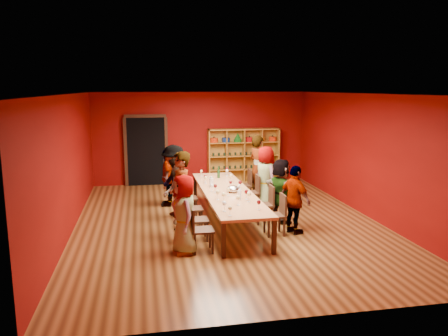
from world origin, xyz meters
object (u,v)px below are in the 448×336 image
(chair_person_right_1, at_px, (278,212))
(chair_person_left_0, at_px, (198,227))
(person_left_1, at_px, (181,197))
(person_right_3, at_px, (265,177))
(chair_person_right_2, at_px, (267,202))
(chair_person_left_3, at_px, (185,196))
(person_left_0, at_px, (184,214))
(chair_person_left_4, at_px, (182,187))
(person_right_4, at_px, (258,168))
(spittoon_bowl, at_px, (233,189))
(chair_person_right_3, at_px, (254,190))
(person_right_2, at_px, (281,191))
(person_right_1, at_px, (295,200))
(chair_person_left_1, at_px, (194,217))
(chair_person_right_4, at_px, (246,183))
(person_left_3, at_px, (175,181))
(wine_bottle, at_px, (219,174))
(chair_person_left_2, at_px, (190,206))
(tasting_table, at_px, (227,193))
(shelving_unit, at_px, (243,153))
(person_left_4, at_px, (168,177))
(person_left_2, at_px, (176,193))

(chair_person_right_1, bearing_deg, chair_person_left_0, -159.12)
(person_left_1, bearing_deg, person_right_3, 130.52)
(chair_person_right_2, bearing_deg, chair_person_left_3, 152.31)
(person_left_0, height_order, chair_person_right_1, person_left_0)
(chair_person_left_4, xyz_separation_m, person_right_4, (2.16, 0.13, 0.43))
(chair_person_left_4, bearing_deg, spittoon_bowl, -61.11)
(chair_person_right_2, bearing_deg, chair_person_right_3, 90.00)
(person_left_1, distance_m, person_right_2, 2.59)
(person_left_0, relative_size, chair_person_left_4, 1.72)
(person_right_1, distance_m, chair_person_right_3, 2.15)
(chair_person_left_3, height_order, chair_person_left_4, same)
(chair_person_left_1, xyz_separation_m, chair_person_right_2, (1.82, 0.88, 0.00))
(chair_person_left_1, height_order, person_right_1, person_right_1)
(person_left_1, xyz_separation_m, chair_person_left_3, (0.27, 1.83, -0.44))
(person_right_1, xyz_separation_m, chair_person_right_4, (-0.37, 2.95, -0.26))
(chair_person_left_0, bearing_deg, chair_person_right_2, 40.45)
(person_left_3, height_order, person_right_2, person_left_3)
(person_right_3, relative_size, spittoon_bowl, 5.40)
(person_left_0, distance_m, person_right_3, 3.69)
(chair_person_right_3, distance_m, person_right_3, 0.46)
(spittoon_bowl, bearing_deg, person_left_1, -143.17)
(person_right_1, distance_m, wine_bottle, 2.88)
(chair_person_right_1, relative_size, person_right_4, 0.48)
(chair_person_left_0, distance_m, chair_person_right_3, 3.34)
(chair_person_left_2, height_order, chair_person_right_4, same)
(chair_person_right_1, bearing_deg, person_left_1, -179.45)
(person_right_2, bearing_deg, person_right_3, -20.19)
(person_left_1, relative_size, person_right_4, 1.02)
(chair_person_left_3, height_order, wine_bottle, wine_bottle)
(person_left_0, height_order, person_left_3, person_left_3)
(chair_person_right_1, bearing_deg, chair_person_right_3, 90.00)
(tasting_table, height_order, person_right_3, person_right_3)
(chair_person_left_1, xyz_separation_m, chair_person_right_1, (1.82, 0.02, 0.00))
(shelving_unit, distance_m, spittoon_bowl, 4.62)
(chair_person_left_3, relative_size, wine_bottle, 2.88)
(chair_person_left_0, relative_size, person_left_1, 0.47)
(person_right_4, height_order, spittoon_bowl, person_right_4)
(chair_person_left_2, relative_size, person_left_4, 0.57)
(person_right_1, xyz_separation_m, spittoon_bowl, (-1.16, 0.96, 0.07))
(chair_person_left_0, height_order, person_left_2, person_left_2)
(chair_person_left_1, height_order, chair_person_right_4, same)
(person_left_0, xyz_separation_m, chair_person_right_2, (2.09, 1.55, -0.27))
(chair_person_left_2, relative_size, person_right_1, 0.59)
(person_right_2, bearing_deg, person_right_4, -21.13)
(person_right_1, bearing_deg, person_right_3, -22.94)
(chair_person_left_3, distance_m, person_right_4, 2.48)
(person_left_0, relative_size, chair_person_right_2, 1.72)
(tasting_table, xyz_separation_m, person_left_1, (-1.18, -1.10, 0.24))
(chair_person_left_3, bearing_deg, chair_person_left_4, 90.00)
(tasting_table, bearing_deg, chair_person_left_3, 141.18)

